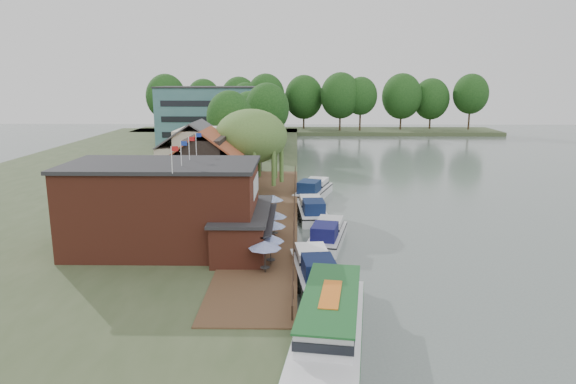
{
  "coord_description": "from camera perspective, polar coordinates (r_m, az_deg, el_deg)",
  "views": [
    {
      "loc": [
        -5.06,
        -41.57,
        14.86
      ],
      "look_at": [
        -6.0,
        12.0,
        3.0
      ],
      "focal_mm": 32.0,
      "sensor_mm": 36.0,
      "label": 1
    }
  ],
  "objects": [
    {
      "name": "cruiser_0",
      "position": [
        38.78,
        2.98,
        -8.15
      ],
      "size": [
        4.32,
        10.24,
        2.41
      ],
      "primitive_type": null,
      "rotation": [
        0.0,
        0.0,
        0.11
      ],
      "color": "white",
      "rests_on": "ground"
    },
    {
      "name": "hotel_block",
      "position": [
        113.11,
        -7.69,
        8.46
      ],
      "size": [
        25.4,
        12.4,
        12.3
      ],
      "primitive_type": null,
      "color": "#38666B",
      "rests_on": "land_bank"
    },
    {
      "name": "pub",
      "position": [
        42.78,
        -11.09,
        -1.56
      ],
      "size": [
        20.0,
        11.0,
        7.3
      ],
      "primitive_type": null,
      "color": "maroon",
      "rests_on": "land_bank"
    },
    {
      "name": "umbrella_5",
      "position": [
        51.64,
        -1.68,
        -1.61
      ],
      "size": [
        2.15,
        2.15,
        2.38
      ],
      "primitive_type": null,
      "color": "navy",
      "rests_on": "quay_deck"
    },
    {
      "name": "cottage_b",
      "position": [
        67.52,
        -10.08,
        4.11
      ],
      "size": [
        9.6,
        8.6,
        8.5
      ],
      "primitive_type": null,
      "color": "beige",
      "rests_on": "land_bank"
    },
    {
      "name": "cruiser_3",
      "position": [
        65.31,
        2.83,
        0.46
      ],
      "size": [
        6.22,
        10.94,
        2.54
      ],
      "primitive_type": null,
      "rotation": [
        0.0,
        0.0,
        -0.29
      ],
      "color": "white",
      "rests_on": "ground"
    },
    {
      "name": "bank_tree_3",
      "position": [
        119.99,
        -5.05,
        8.71
      ],
      "size": [
        8.41,
        8.41,
        12.13
      ],
      "primitive_type": null,
      "color": "#143811",
      "rests_on": "land_bank"
    },
    {
      "name": "willow",
      "position": [
        61.42,
        -4.1,
        4.36
      ],
      "size": [
        8.6,
        8.6,
        10.43
      ],
      "primitive_type": null,
      "color": "#476B2D",
      "rests_on": "land_bank"
    },
    {
      "name": "bank_tree_4",
      "position": [
        129.83,
        -1.71,
        8.62
      ],
      "size": [
        6.47,
        6.47,
        10.25
      ],
      "primitive_type": null,
      "color": "#143811",
      "rests_on": "land_bank"
    },
    {
      "name": "cruiser_2",
      "position": [
        55.71,
        2.69,
        -1.73
      ],
      "size": [
        3.87,
        10.06,
        2.39
      ],
      "primitive_type": null,
      "rotation": [
        0.0,
        0.0,
        0.07
      ],
      "color": "white",
      "rests_on": "ground"
    },
    {
      "name": "cruiser_1",
      "position": [
        47.26,
        4.4,
        -4.4
      ],
      "size": [
        4.96,
        10.06,
        2.33
      ],
      "primitive_type": null,
      "rotation": [
        0.0,
        0.0,
        -0.2
      ],
      "color": "silver",
      "rests_on": "ground"
    },
    {
      "name": "bank_tree_1",
      "position": [
        93.97,
        -2.33,
        8.04
      ],
      "size": [
        8.0,
        8.0,
        13.19
      ],
      "primitive_type": null,
      "color": "#143811",
      "rests_on": "land_bank"
    },
    {
      "name": "umbrella_0",
      "position": [
        37.37,
        -2.57,
        -7.19
      ],
      "size": [
        2.42,
        2.42,
        2.38
      ],
      "primitive_type": null,
      "color": "navy",
      "rests_on": "quay_deck"
    },
    {
      "name": "land_bank",
      "position": [
        81.8,
        -16.77,
        1.84
      ],
      "size": [
        50.0,
        140.0,
        1.0
      ],
      "primitive_type": "cube",
      "color": "#384728",
      "rests_on": "ground"
    },
    {
      "name": "bank_tree_0",
      "position": [
        82.84,
        -6.48,
        6.99
      ],
      "size": [
        7.3,
        7.3,
        12.1
      ],
      "primitive_type": null,
      "color": "#143811",
      "rests_on": "land_bank"
    },
    {
      "name": "quay_rail",
      "position": [
        53.75,
        0.72,
        -1.91
      ],
      "size": [
        0.2,
        49.0,
        1.0
      ],
      "primitive_type": null,
      "color": "black",
      "rests_on": "land_bank"
    },
    {
      "name": "cottage_c",
      "position": [
        75.71,
        -5.81,
        5.13
      ],
      "size": [
        7.6,
        7.6,
        8.5
      ],
      "primitive_type": null,
      "color": "black",
      "rests_on": "land_bank"
    },
    {
      "name": "tour_boat",
      "position": [
        29.82,
        4.61,
        -14.23
      ],
      "size": [
        5.69,
        13.94,
        2.95
      ],
      "primitive_type": null,
      "rotation": [
        0.0,
        0.0,
        -0.14
      ],
      "color": "silver",
      "rests_on": "ground"
    },
    {
      "name": "bank_tree_5",
      "position": [
        135.04,
        -4.74,
        9.31
      ],
      "size": [
        7.39,
        7.39,
        12.97
      ],
      "primitive_type": null,
      "color": "#143811",
      "rests_on": "land_bank"
    },
    {
      "name": "umbrella_4",
      "position": [
        47.56,
        -2.66,
        -2.86
      ],
      "size": [
        2.03,
        2.03,
        2.38
      ],
      "primitive_type": null,
      "color": "navy",
      "rests_on": "quay_deck"
    },
    {
      "name": "quay_deck",
      "position": [
        53.46,
        -2.18,
        -2.5
      ],
      "size": [
        6.0,
        50.0,
        0.1
      ],
      "primitive_type": "cube",
      "color": "#47301E",
      "rests_on": "land_bank"
    },
    {
      "name": "umbrella_2",
      "position": [
        42.6,
        -1.8,
        -4.69
      ],
      "size": [
        2.31,
        2.31,
        2.38
      ],
      "primitive_type": null,
      "color": "#1B3E97",
      "rests_on": "quay_deck"
    },
    {
      "name": "umbrella_1",
      "position": [
        38.89,
        -1.94,
        -6.39
      ],
      "size": [
        2.06,
        2.06,
        2.38
      ],
      "primitive_type": null,
      "color": "#1B3796",
      "rests_on": "quay_deck"
    },
    {
      "name": "cottage_a",
      "position": [
        57.26,
        -9.02,
        2.67
      ],
      "size": [
        8.6,
        7.6,
        8.5
      ],
      "primitive_type": null,
      "color": "black",
      "rests_on": "land_bank"
    },
    {
      "name": "bank_tree_2",
      "position": [
        98.98,
        -4.2,
        7.79
      ],
      "size": [
        8.67,
        8.67,
        11.62
      ],
      "primitive_type": null,
      "color": "#143811",
      "rests_on": "land_bank"
    },
    {
      "name": "ground",
      "position": [
        44.43,
        7.54,
        -7.17
      ],
      "size": [
        260.0,
        260.0,
        0.0
      ],
      "primitive_type": "plane",
      "color": "#55635F",
      "rests_on": "ground"
    },
    {
      "name": "swan",
      "position": [
        31.86,
        1.96,
        -14.89
      ],
      "size": [
        0.44,
        0.44,
        0.44
      ],
      "primitive_type": "sphere",
      "color": "white",
      "rests_on": "ground"
    },
    {
      "name": "umbrella_3",
      "position": [
        45.5,
        -1.55,
        -3.56
      ],
      "size": [
        2.27,
        2.27,
        2.38
      ],
      "primitive_type": null,
      "color": "navy",
      "rests_on": "quay_deck"
    }
  ]
}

